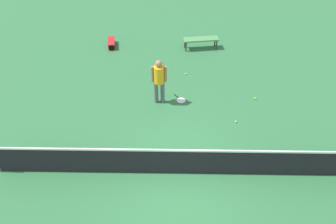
# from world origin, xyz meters

# --- Properties ---
(ground_plane) EXTENTS (40.00, 40.00, 0.00)m
(ground_plane) POSITION_xyz_m (0.00, 0.00, 0.00)
(ground_plane) COLOR #2D6B3D
(court_net) EXTENTS (10.09, 0.09, 1.07)m
(court_net) POSITION_xyz_m (0.00, 0.00, 0.50)
(court_net) COLOR #4C4C51
(court_net) RESTS_ON ground_plane
(player_near_side) EXTENTS (0.52, 0.35, 1.70)m
(player_near_side) POSITION_xyz_m (0.64, -3.10, 1.01)
(player_near_side) COLOR #595960
(player_near_side) RESTS_ON ground_plane
(tennis_racket_near_player) EXTENTS (0.48, 0.58, 0.03)m
(tennis_racket_near_player) POSITION_xyz_m (-0.10, -3.20, 0.01)
(tennis_racket_near_player) COLOR white
(tennis_racket_near_player) RESTS_ON ground_plane
(tennis_ball_near_player) EXTENTS (0.07, 0.07, 0.07)m
(tennis_ball_near_player) POSITION_xyz_m (-1.89, -2.08, 0.03)
(tennis_ball_near_player) COLOR #C6E033
(tennis_ball_near_player) RESTS_ON ground_plane
(tennis_ball_by_net) EXTENTS (0.07, 0.07, 0.07)m
(tennis_ball_by_net) POSITION_xyz_m (-2.75, -3.30, 0.03)
(tennis_ball_by_net) COLOR #C6E033
(tennis_ball_by_net) RESTS_ON ground_plane
(tennis_ball_midcourt) EXTENTS (0.07, 0.07, 0.07)m
(tennis_ball_midcourt) POSITION_xyz_m (-0.32, -4.78, 0.03)
(tennis_ball_midcourt) COLOR #C6E033
(tennis_ball_midcourt) RESTS_ON ground_plane
(courtside_bench) EXTENTS (1.54, 0.60, 0.48)m
(courtside_bench) POSITION_xyz_m (-1.01, -6.78, 0.42)
(courtside_bench) COLOR #4C8C4C
(courtside_bench) RESTS_ON ground_plane
(equipment_bag) EXTENTS (0.40, 0.83, 0.28)m
(equipment_bag) POSITION_xyz_m (2.89, -6.88, 0.14)
(equipment_bag) COLOR #B21E1E
(equipment_bag) RESTS_ON ground_plane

